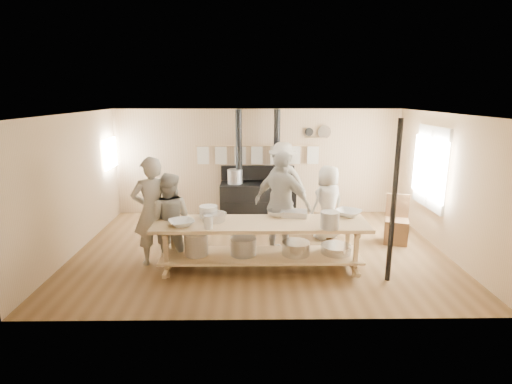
% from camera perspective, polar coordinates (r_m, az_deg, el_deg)
% --- Properties ---
extents(ground, '(7.00, 7.00, 0.00)m').
position_cam_1_polar(ground, '(7.86, 0.53, -8.17)').
color(ground, brown).
rests_on(ground, ground).
extents(room_shell, '(7.00, 7.00, 7.00)m').
position_cam_1_polar(room_shell, '(7.41, 0.56, 3.56)').
color(room_shell, tan).
rests_on(room_shell, ground).
extents(window_right, '(0.09, 1.50, 1.65)m').
position_cam_1_polar(window_right, '(8.80, 23.71, 3.21)').
color(window_right, beige).
rests_on(window_right, ground).
extents(left_opening, '(0.00, 0.90, 0.90)m').
position_cam_1_polar(left_opening, '(9.94, -20.11, 5.22)').
color(left_opening, white).
rests_on(left_opening, ground).
extents(stove, '(1.90, 0.75, 2.60)m').
position_cam_1_polar(stove, '(9.71, 0.23, -0.62)').
color(stove, black).
rests_on(stove, ground).
extents(towel_rail, '(3.00, 0.04, 0.47)m').
position_cam_1_polar(towel_rail, '(9.79, 0.24, 5.68)').
color(towel_rail, tan).
rests_on(towel_rail, ground).
extents(back_wall_shelf, '(0.63, 0.14, 0.32)m').
position_cam_1_polar(back_wall_shelf, '(9.90, 8.84, 8.21)').
color(back_wall_shelf, tan).
rests_on(back_wall_shelf, ground).
extents(prep_table, '(3.60, 0.90, 0.85)m').
position_cam_1_polar(prep_table, '(6.83, 0.63, -6.95)').
color(prep_table, tan).
rests_on(prep_table, ground).
extents(support_post, '(0.08, 0.08, 2.60)m').
position_cam_1_polar(support_post, '(6.54, 19.08, -1.49)').
color(support_post, black).
rests_on(support_post, ground).
extents(cook_far_left, '(0.83, 0.70, 1.92)m').
position_cam_1_polar(cook_far_left, '(7.17, -14.56, -2.67)').
color(cook_far_left, '#A59F92').
rests_on(cook_far_left, ground).
extents(cook_left, '(0.86, 0.70, 1.63)m').
position_cam_1_polar(cook_left, '(7.18, -12.26, -3.74)').
color(cook_left, '#A59F92').
rests_on(cook_left, ground).
extents(cook_center, '(0.90, 0.80, 1.55)m').
position_cam_1_polar(cook_center, '(8.34, 10.21, -1.49)').
color(cook_center, '#A59F92').
rests_on(cook_center, ground).
extents(cook_right, '(1.22, 1.05, 1.97)m').
position_cam_1_polar(cook_right, '(7.28, 3.75, -1.83)').
color(cook_right, '#A59F92').
rests_on(cook_right, ground).
extents(cook_by_window, '(1.38, 1.11, 1.86)m').
position_cam_1_polar(cook_by_window, '(9.48, 3.79, 1.53)').
color(cook_by_window, '#A59F92').
rests_on(cook_by_window, ground).
extents(chair, '(0.57, 0.57, 0.97)m').
position_cam_1_polar(chair, '(8.61, 19.36, -4.97)').
color(chair, brown).
rests_on(chair, ground).
extents(bowl_white_a, '(0.54, 0.54, 0.10)m').
position_cam_1_polar(bowl_white_a, '(6.63, -10.60, -4.36)').
color(bowl_white_a, white).
rests_on(bowl_white_a, prep_table).
extents(bowl_steel_a, '(0.48, 0.48, 0.11)m').
position_cam_1_polar(bowl_steel_a, '(6.89, -5.65, -3.45)').
color(bowl_steel_a, silver).
rests_on(bowl_steel_a, prep_table).
extents(bowl_white_b, '(0.62, 0.62, 0.11)m').
position_cam_1_polar(bowl_white_b, '(7.22, 13.05, -2.94)').
color(bowl_white_b, white).
rests_on(bowl_white_b, prep_table).
extents(bowl_steel_b, '(0.37, 0.37, 0.11)m').
position_cam_1_polar(bowl_steel_b, '(7.03, 2.98, -3.06)').
color(bowl_steel_b, silver).
rests_on(bowl_steel_b, prep_table).
extents(roasting_pan, '(0.51, 0.39, 0.10)m').
position_cam_1_polar(roasting_pan, '(7.06, 5.45, -3.05)').
color(roasting_pan, '#B2B2B7').
rests_on(roasting_pan, prep_table).
extents(mixing_bowl_large, '(0.48, 0.48, 0.12)m').
position_cam_1_polar(mixing_bowl_large, '(6.80, -6.07, -3.62)').
color(mixing_bowl_large, silver).
rests_on(mixing_bowl_large, prep_table).
extents(bucket_galv, '(0.32, 0.32, 0.27)m').
position_cam_1_polar(bucket_galv, '(6.49, 10.48, -3.96)').
color(bucket_galv, gray).
rests_on(bucket_galv, prep_table).
extents(deep_bowl_enamel, '(0.41, 0.41, 0.20)m').
position_cam_1_polar(deep_bowl_enamel, '(7.03, -6.80, -2.77)').
color(deep_bowl_enamel, white).
rests_on(deep_bowl_enamel, prep_table).
extents(pitcher, '(0.18, 0.18, 0.22)m').
position_cam_1_polar(pitcher, '(6.41, -6.82, -4.31)').
color(pitcher, white).
rests_on(pitcher, prep_table).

